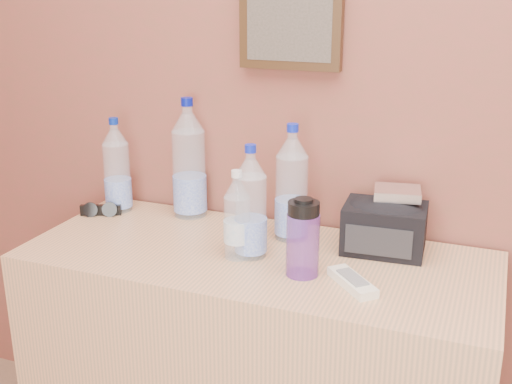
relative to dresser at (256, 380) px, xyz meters
The scene contains 12 objects.
picture_frame 1.03m from the dresser, 90.00° to the left, with size 0.30×0.03×0.25m, color #382311, non-canonical shape.
dresser is the anchor object (origin of this frame).
pet_large_a 0.78m from the dresser, 162.85° to the left, with size 0.08×0.08×0.31m.
pet_large_b 0.68m from the dresser, 145.50° to the left, with size 0.10×0.10×0.38m.
pet_large_c 0.57m from the dresser, 71.50° to the left, with size 0.09×0.09×0.34m.
pet_large_d 0.54m from the dresser, 134.51° to the right, with size 0.08×0.08×0.31m.
pet_small 0.51m from the dresser, 140.61° to the right, with size 0.07×0.07×0.24m.
nalgene_bottle 0.53m from the dresser, 25.78° to the right, with size 0.08×0.08×0.20m.
sunglasses 0.72m from the dresser, 169.64° to the left, with size 0.13×0.05×0.03m, color black, non-canonical shape.
ac_remote 0.51m from the dresser, 17.92° to the right, with size 0.16×0.05×0.02m, color white.
toiletry_bag 0.59m from the dresser, 25.68° to the left, with size 0.22×0.16×0.15m, color black, non-canonical shape.
foil_packet 0.69m from the dresser, 27.78° to the left, with size 0.12×0.10×0.03m, color white.
Camera 1 is at (0.13, 0.21, 1.52)m, focal length 45.00 mm.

